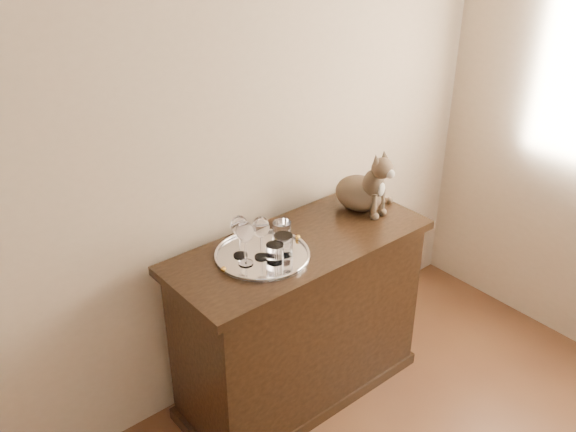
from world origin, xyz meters
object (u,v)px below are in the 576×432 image
at_px(sideboard, 299,321).
at_px(tumbler_b, 275,253).
at_px(tumbler_a, 283,245).
at_px(tumbler_c, 282,232).
at_px(wine_glass_c, 245,243).
at_px(wine_glass_d, 261,238).
at_px(cat, 360,178).
at_px(wine_glass_a, 240,236).
at_px(tray, 262,256).

height_order(sideboard, tumbler_b, tumbler_b).
xyz_separation_m(tumbler_a, tumbler_c, (0.06, 0.09, 0.00)).
relative_size(wine_glass_c, wine_glass_d, 1.03).
height_order(tumbler_a, cat, cat).
bearing_deg(tumbler_a, sideboard, 16.17).
distance_m(wine_glass_a, tumbler_a, 0.19).
xyz_separation_m(wine_glass_a, tumbler_b, (0.08, -0.13, -0.05)).
bearing_deg(sideboard, cat, 8.48).
distance_m(sideboard, tray, 0.47).
relative_size(wine_glass_c, tumbler_b, 2.38).
relative_size(wine_glass_d, cat, 0.60).
xyz_separation_m(sideboard, cat, (0.42, 0.06, 0.58)).
xyz_separation_m(wine_glass_a, wine_glass_c, (-0.02, -0.06, 0.00)).
relative_size(wine_glass_a, cat, 0.60).
relative_size(wine_glass_a, wine_glass_d, 1.00).
distance_m(tray, tumbler_a, 0.10).
xyz_separation_m(sideboard, tumbler_a, (-0.12, -0.04, 0.48)).
xyz_separation_m(wine_glass_c, tumbler_b, (0.10, -0.07, -0.06)).
bearing_deg(tumbler_b, sideboard, 17.98).
bearing_deg(tumbler_c, tumbler_b, -138.68).
distance_m(tray, wine_glass_d, 0.10).
distance_m(tumbler_a, tumbler_c, 0.11).
height_order(tray, tumbler_a, tumbler_a).
bearing_deg(wine_glass_a, wine_glass_d, -47.63).
xyz_separation_m(tray, wine_glass_c, (-0.09, -0.01, 0.10)).
bearing_deg(wine_glass_a, tray, -35.32).
relative_size(wine_glass_a, tumbler_a, 2.12).
bearing_deg(tumbler_a, tumbler_c, 54.36).
relative_size(tumbler_b, cat, 0.26).
bearing_deg(tumbler_a, cat, 10.23).
height_order(wine_glass_a, wine_glass_c, wine_glass_c).
distance_m(sideboard, tumbler_a, 0.49).
bearing_deg(tumbler_a, wine_glass_c, 166.08).
distance_m(wine_glass_c, wine_glass_d, 0.08).
height_order(tumbler_a, tumbler_c, same).
bearing_deg(tumbler_c, tray, -164.51).
relative_size(wine_glass_a, tumbler_b, 2.30).
height_order(wine_glass_c, tumbler_a, wine_glass_c).
height_order(wine_glass_d, tumbler_b, wine_glass_d).
bearing_deg(tumbler_b, tray, 94.66).
height_order(sideboard, tray, tray).
bearing_deg(tumbler_b, wine_glass_a, 122.04).
height_order(sideboard, tumbler_a, tumbler_a).
xyz_separation_m(wine_glass_a, tumbler_a, (0.15, -0.10, -0.05)).
distance_m(sideboard, cat, 0.72).
distance_m(wine_glass_c, cat, 0.71).
bearing_deg(tumbler_b, wine_glass_c, 146.03).
xyz_separation_m(sideboard, wine_glass_a, (-0.27, 0.07, 0.53)).
bearing_deg(wine_glass_d, tray, 42.61).
bearing_deg(cat, wine_glass_d, -179.34).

